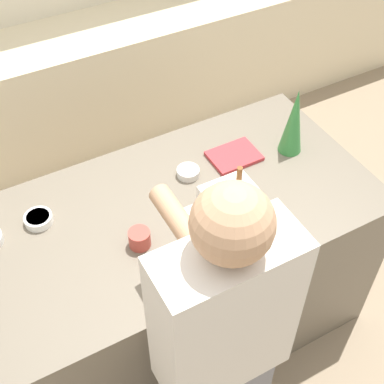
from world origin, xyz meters
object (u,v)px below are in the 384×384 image
(candy_bowl_beside_tree, at_px, (38,219))
(mug, at_px, (140,239))
(person, at_px, (221,356))
(gingerbread_house, at_px, (230,206))
(candy_bowl_behind_tray, at_px, (188,172))
(cookbook, at_px, (234,156))
(baking_tray, at_px, (229,222))
(decorative_tree, at_px, (294,121))

(candy_bowl_beside_tree, distance_m, mug, 0.47)
(mug, relative_size, person, 0.05)
(gingerbread_house, distance_m, candy_bowl_behind_tray, 0.36)
(gingerbread_house, bearing_deg, cookbook, 55.21)
(cookbook, height_order, mug, mug)
(baking_tray, height_order, cookbook, cookbook)
(baking_tray, xyz_separation_m, person, (-0.34, -0.50, -0.04))
(cookbook, bearing_deg, gingerbread_house, -124.79)
(candy_bowl_behind_tray, relative_size, person, 0.06)
(candy_bowl_behind_tray, height_order, mug, mug)
(baking_tray, relative_size, decorative_tree, 1.12)
(cookbook, xyz_separation_m, mug, (-0.63, -0.27, 0.03))
(candy_bowl_behind_tray, bearing_deg, cookbook, 0.34)
(candy_bowl_beside_tree, bearing_deg, gingerbread_house, -29.04)
(baking_tray, distance_m, decorative_tree, 0.61)
(candy_bowl_beside_tree, bearing_deg, cookbook, -3.13)
(candy_bowl_behind_tray, xyz_separation_m, mug, (-0.38, -0.27, 0.02))
(decorative_tree, bearing_deg, mug, -168.08)
(decorative_tree, distance_m, candy_bowl_behind_tray, 0.56)
(candy_bowl_behind_tray, bearing_deg, decorative_tree, -8.52)
(person, bearing_deg, baking_tray, 55.91)
(cookbook, height_order, person, person)
(gingerbread_house, height_order, candy_bowl_behind_tray, gingerbread_house)
(candy_bowl_beside_tree, bearing_deg, candy_bowl_behind_tray, -4.37)
(candy_bowl_behind_tray, relative_size, mug, 1.16)
(baking_tray, height_order, decorative_tree, decorative_tree)
(gingerbread_house, height_order, decorative_tree, decorative_tree)
(candy_bowl_behind_tray, bearing_deg, baking_tray, -87.77)
(baking_tray, distance_m, mug, 0.40)
(gingerbread_house, relative_size, cookbook, 1.15)
(decorative_tree, bearing_deg, candy_bowl_behind_tray, 171.48)
(gingerbread_house, bearing_deg, baking_tray, -151.98)
(gingerbread_house, xyz_separation_m, cookbook, (0.24, 0.35, -0.10))
(decorative_tree, bearing_deg, baking_tray, -152.52)
(decorative_tree, bearing_deg, candy_bowl_beside_tree, 173.84)
(candy_bowl_beside_tree, xyz_separation_m, mug, (0.33, -0.32, 0.02))
(candy_bowl_behind_tray, xyz_separation_m, person, (-0.33, -0.85, -0.06))
(cookbook, bearing_deg, candy_bowl_beside_tree, 176.87)
(gingerbread_house, relative_size, decorative_tree, 0.77)
(gingerbread_house, height_order, mug, gingerbread_house)
(decorative_tree, relative_size, candy_bowl_behind_tray, 3.31)
(decorative_tree, bearing_deg, person, -138.02)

